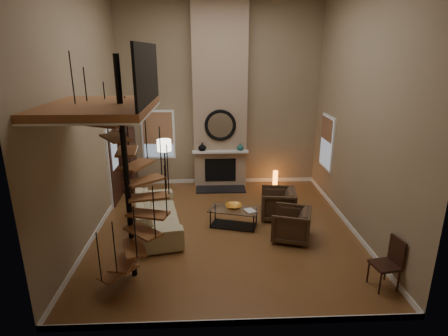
{
  "coord_description": "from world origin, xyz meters",
  "views": [
    {
      "loc": [
        -0.38,
        -7.87,
        4.06
      ],
      "look_at": [
        0.0,
        0.4,
        1.4
      ],
      "focal_mm": 29.33,
      "sensor_mm": 36.0,
      "label": 1
    }
  ],
  "objects_px": {
    "hutch": "(127,159)",
    "armchair_near": "(281,204)",
    "sofa": "(157,214)",
    "side_chair": "(390,261)",
    "coffee_table": "(234,215)",
    "floor_lamp": "(164,150)",
    "accent_lamp": "(275,179)",
    "armchair_far": "(295,225)"
  },
  "relations": [
    {
      "from": "hutch",
      "to": "armchair_near",
      "type": "relative_size",
      "value": 2.1
    },
    {
      "from": "sofa",
      "to": "side_chair",
      "type": "distance_m",
      "value": 5.04
    },
    {
      "from": "coffee_table",
      "to": "floor_lamp",
      "type": "relative_size",
      "value": 0.75
    },
    {
      "from": "coffee_table",
      "to": "accent_lamp",
      "type": "height_order",
      "value": "accent_lamp"
    },
    {
      "from": "hutch",
      "to": "armchair_far",
      "type": "bearing_deg",
      "value": -37.73
    },
    {
      "from": "accent_lamp",
      "to": "floor_lamp",
      "type": "bearing_deg",
      "value": -168.23
    },
    {
      "from": "armchair_near",
      "to": "floor_lamp",
      "type": "xyz_separation_m",
      "value": [
        -3.05,
        1.5,
        1.06
      ]
    },
    {
      "from": "armchair_near",
      "to": "armchair_far",
      "type": "bearing_deg",
      "value": 11.69
    },
    {
      "from": "accent_lamp",
      "to": "side_chair",
      "type": "bearing_deg",
      "value": -77.9
    },
    {
      "from": "sofa",
      "to": "floor_lamp",
      "type": "relative_size",
      "value": 1.44
    },
    {
      "from": "floor_lamp",
      "to": "armchair_far",
      "type": "bearing_deg",
      "value": -40.36
    },
    {
      "from": "armchair_far",
      "to": "side_chair",
      "type": "xyz_separation_m",
      "value": [
        1.27,
        -1.79,
        0.17
      ]
    },
    {
      "from": "side_chair",
      "to": "armchair_far",
      "type": "bearing_deg",
      "value": 125.45
    },
    {
      "from": "hutch",
      "to": "armchair_near",
      "type": "distance_m",
      "value": 4.82
    },
    {
      "from": "hutch",
      "to": "floor_lamp",
      "type": "xyz_separation_m",
      "value": [
        1.2,
        -0.69,
        0.46
      ]
    },
    {
      "from": "floor_lamp",
      "to": "armchair_near",
      "type": "bearing_deg",
      "value": -26.11
    },
    {
      "from": "armchair_near",
      "to": "armchair_far",
      "type": "xyz_separation_m",
      "value": [
        0.07,
        -1.16,
        0.0
      ]
    },
    {
      "from": "sofa",
      "to": "coffee_table",
      "type": "xyz_separation_m",
      "value": [
        1.83,
        0.06,
        -0.11
      ]
    },
    {
      "from": "coffee_table",
      "to": "accent_lamp",
      "type": "bearing_deg",
      "value": 60.67
    },
    {
      "from": "hutch",
      "to": "sofa",
      "type": "relative_size",
      "value": 0.74
    },
    {
      "from": "coffee_table",
      "to": "side_chair",
      "type": "xyz_separation_m",
      "value": [
        2.59,
        -2.49,
        0.24
      ]
    },
    {
      "from": "coffee_table",
      "to": "accent_lamp",
      "type": "relative_size",
      "value": 2.42
    },
    {
      "from": "armchair_near",
      "to": "floor_lamp",
      "type": "relative_size",
      "value": 0.51
    },
    {
      "from": "coffee_table",
      "to": "hutch",
      "type": "bearing_deg",
      "value": 138.73
    },
    {
      "from": "hutch",
      "to": "coffee_table",
      "type": "height_order",
      "value": "hutch"
    },
    {
      "from": "hutch",
      "to": "sofa",
      "type": "distance_m",
      "value": 3.01
    },
    {
      "from": "sofa",
      "to": "armchair_near",
      "type": "xyz_separation_m",
      "value": [
        3.07,
        0.52,
        -0.04
      ]
    },
    {
      "from": "hutch",
      "to": "side_chair",
      "type": "height_order",
      "value": "hutch"
    },
    {
      "from": "side_chair",
      "to": "sofa",
      "type": "bearing_deg",
      "value": 151.14
    },
    {
      "from": "coffee_table",
      "to": "floor_lamp",
      "type": "distance_m",
      "value": 2.9
    },
    {
      "from": "sofa",
      "to": "armchair_far",
      "type": "distance_m",
      "value": 3.21
    },
    {
      "from": "armchair_far",
      "to": "armchair_near",
      "type": "bearing_deg",
      "value": -158.5
    },
    {
      "from": "sofa",
      "to": "side_chair",
      "type": "xyz_separation_m",
      "value": [
        4.41,
        -2.43,
        0.13
      ]
    },
    {
      "from": "sofa",
      "to": "armchair_near",
      "type": "bearing_deg",
      "value": -91.45
    },
    {
      "from": "accent_lamp",
      "to": "armchair_near",
      "type": "bearing_deg",
      "value": -96.43
    },
    {
      "from": "sofa",
      "to": "accent_lamp",
      "type": "bearing_deg",
      "value": -61.83
    },
    {
      "from": "coffee_table",
      "to": "accent_lamp",
      "type": "distance_m",
      "value": 3.03
    },
    {
      "from": "side_chair",
      "to": "accent_lamp",
      "type": "bearing_deg",
      "value": 102.1
    },
    {
      "from": "hutch",
      "to": "armchair_near",
      "type": "height_order",
      "value": "hutch"
    },
    {
      "from": "hutch",
      "to": "side_chair",
      "type": "xyz_separation_m",
      "value": [
        5.6,
        -5.14,
        -0.42
      ]
    },
    {
      "from": "armchair_far",
      "to": "floor_lamp",
      "type": "height_order",
      "value": "floor_lamp"
    },
    {
      "from": "armchair_far",
      "to": "side_chair",
      "type": "bearing_deg",
      "value": 53.32
    }
  ]
}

